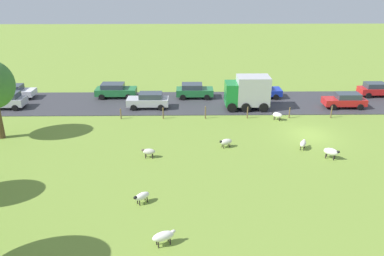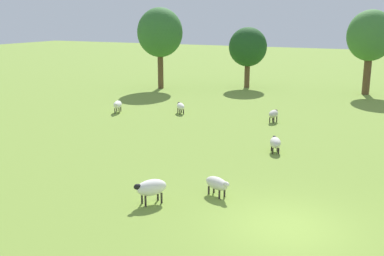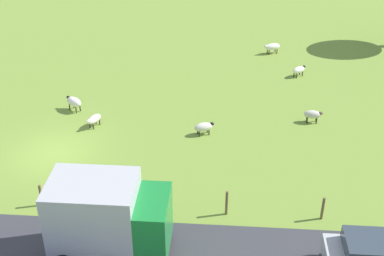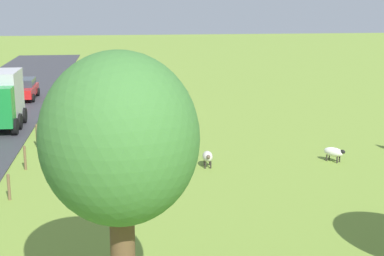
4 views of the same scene
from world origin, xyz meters
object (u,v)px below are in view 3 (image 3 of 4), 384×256
Objects in this scene: sheep_0 at (74,102)px; sheep_2 at (94,119)px; sheep_6 at (204,127)px; sheep_4 at (313,114)px; sheep_3 at (299,70)px; truck_0 at (108,218)px; sheep_1 at (272,47)px; sheep_5 at (74,190)px.

sheep_2 is (1.77, 1.62, -0.11)m from sheep_0.
sheep_6 reaches higher than sheep_2.
sheep_6 is (2.18, 7.83, -0.11)m from sheep_0.
sheep_0 is at bearing -105.58° from sheep_6.
sheep_0 is 1.12× the size of sheep_4.
truck_0 reaches higher than sheep_3.
truck_0 is at bearing -18.40° from sheep_6.
sheep_1 is 12.76m from sheep_6.
sheep_2 is 14.39m from sheep_3.
sheep_3 is 19.83m from truck_0.
sheep_0 is at bearing -91.54° from sheep_4.
sheep_2 is 1.09× the size of sheep_3.
sheep_3 is 0.24× the size of truck_0.
sheep_3 is 0.98× the size of sheep_5.
sheep_2 is at bearing -42.63° from sheep_1.
sheep_0 is 2.41m from sheep_2.
truck_0 reaches higher than sheep_4.
sheep_4 is 1.00× the size of sheep_5.
truck_0 is (9.90, 3.05, 1.41)m from sheep_2.
truck_0 is (17.54, -9.14, 1.39)m from sheep_3.
truck_0 reaches higher than sheep_5.
sheep_2 is at bearing -83.54° from sheep_4.
sheep_0 is at bearing -51.41° from sheep_1.
sheep_1 is 22.79m from truck_0.
sheep_4 is 6.38m from sheep_6.
sheep_3 is at bearing -178.71° from sheep_4.
sheep_3 is at bearing 143.40° from sheep_6.
sheep_5 reaches higher than sheep_6.
sheep_1 is 4.21m from sheep_3.
sheep_3 is 10.03m from sheep_6.
sheep_2 is 0.26× the size of truck_0.
truck_0 is at bearing 17.15° from sheep_2.
sheep_5 is at bearing -144.31° from truck_0.
sheep_0 is 15.68m from sheep_1.
sheep_5 is (8.30, 2.26, -0.06)m from sheep_0.
sheep_6 is at bearing -36.60° from sheep_3.
sheep_5 reaches higher than sheep_4.
sheep_1 is 1.12× the size of sheep_6.
sheep_6 is at bearing 86.22° from sheep_2.
sheep_2 is at bearing -174.45° from sheep_5.
sheep_0 is at bearing -164.79° from sheep_5.
truck_0 is (11.29, -9.28, 1.36)m from sheep_4.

